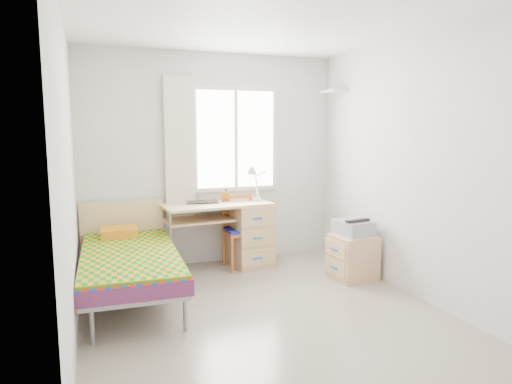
% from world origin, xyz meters
% --- Properties ---
extents(floor, '(3.50, 3.50, 0.00)m').
position_xyz_m(floor, '(0.00, 0.00, 0.00)').
color(floor, '#BCAD93').
rests_on(floor, ground).
extents(ceiling, '(3.50, 3.50, 0.00)m').
position_xyz_m(ceiling, '(0.00, 0.00, 2.60)').
color(ceiling, white).
rests_on(ceiling, wall_back).
extents(wall_back, '(3.20, 0.00, 3.20)m').
position_xyz_m(wall_back, '(0.00, 1.75, 1.30)').
color(wall_back, silver).
rests_on(wall_back, ground).
extents(wall_left, '(0.00, 3.50, 3.50)m').
position_xyz_m(wall_left, '(-1.60, 0.00, 1.30)').
color(wall_left, silver).
rests_on(wall_left, ground).
extents(wall_right, '(0.00, 3.50, 3.50)m').
position_xyz_m(wall_right, '(1.60, 0.00, 1.30)').
color(wall_right, silver).
rests_on(wall_right, ground).
extents(window, '(1.10, 0.04, 1.30)m').
position_xyz_m(window, '(0.30, 1.73, 1.55)').
color(window, white).
rests_on(window, wall_back).
extents(curtain, '(0.35, 0.05, 1.70)m').
position_xyz_m(curtain, '(-0.42, 1.68, 1.45)').
color(curtain, beige).
rests_on(curtain, wall_back).
extents(floating_shelf, '(0.20, 0.32, 0.03)m').
position_xyz_m(floating_shelf, '(1.49, 1.40, 2.15)').
color(floating_shelf, white).
rests_on(floating_shelf, wall_right).
extents(bed, '(0.98, 1.99, 0.85)m').
position_xyz_m(bed, '(-1.12, 0.79, 0.41)').
color(bed, gray).
rests_on(bed, floor).
extents(desk, '(1.32, 0.69, 0.80)m').
position_xyz_m(desk, '(0.31, 1.45, 0.43)').
color(desk, tan).
rests_on(desk, floor).
extents(chair, '(0.39, 0.39, 0.91)m').
position_xyz_m(chair, '(0.26, 1.42, 0.51)').
color(chair, '#AB3A21').
rests_on(chair, floor).
extents(cabinet, '(0.50, 0.45, 0.50)m').
position_xyz_m(cabinet, '(1.30, 0.53, 0.25)').
color(cabinet, tan).
rests_on(cabinet, floor).
extents(printer, '(0.38, 0.43, 0.17)m').
position_xyz_m(printer, '(1.31, 0.57, 0.59)').
color(printer, '#A5A7AD').
rests_on(printer, cabinet).
extents(laptop, '(0.40, 0.28, 0.03)m').
position_xyz_m(laptop, '(-0.20, 1.46, 0.81)').
color(laptop, black).
rests_on(laptop, desk).
extents(pen_cup, '(0.10, 0.10, 0.11)m').
position_xyz_m(pen_cup, '(0.13, 1.60, 0.85)').
color(pen_cup, orange).
rests_on(pen_cup, desk).
extents(task_lamp, '(0.23, 0.33, 0.43)m').
position_xyz_m(task_lamp, '(0.43, 1.37, 1.07)').
color(task_lamp, white).
rests_on(task_lamp, desk).
extents(book, '(0.22, 0.27, 0.02)m').
position_xyz_m(book, '(-0.19, 1.41, 0.59)').
color(book, gray).
rests_on(book, desk).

